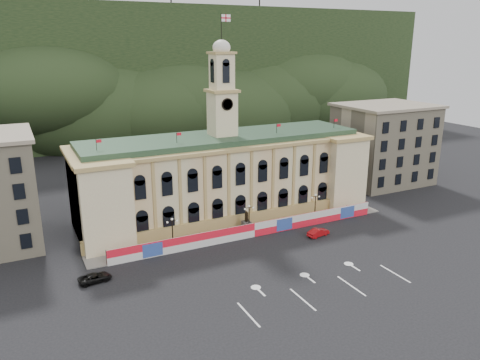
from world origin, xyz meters
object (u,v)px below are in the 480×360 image
lamp_center (249,216)px  red_sedan (318,232)px  statue (246,224)px  black_suv (95,278)px

lamp_center → red_sedan: size_ratio=1.16×
statue → lamp_center: (0.00, -1.00, 1.89)m
black_suv → lamp_center: bearing=-84.2°
statue → black_suv: statue is taller
red_sedan → statue: bearing=41.8°
black_suv → red_sedan: bearing=-97.6°
lamp_center → black_suv: 28.26m
lamp_center → statue: bearing=90.0°
lamp_center → black_suv: size_ratio=1.08×
statue → black_suv: bearing=-165.4°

